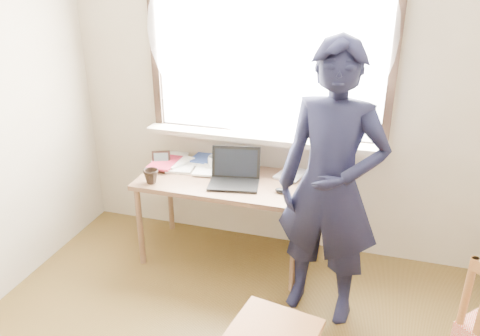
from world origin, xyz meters
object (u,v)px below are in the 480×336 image
(mug_white, at_px, (216,162))
(person, at_px, (330,187))
(mug_dark, at_px, (151,176))
(laptop, at_px, (235,175))
(desk, at_px, (225,187))

(mug_white, xyz_separation_m, person, (0.93, -0.55, 0.17))
(mug_dark, height_order, person, person)
(laptop, height_order, mug_dark, laptop)
(mug_white, relative_size, mug_dark, 1.19)
(laptop, relative_size, mug_dark, 3.59)
(laptop, relative_size, person, 0.22)
(mug_dark, bearing_deg, laptop, 17.97)
(desk, xyz_separation_m, laptop, (0.09, -0.03, 0.13))
(desk, height_order, mug_dark, mug_dark)
(mug_white, bearing_deg, mug_dark, -133.80)
(desk, relative_size, mug_dark, 11.33)
(desk, xyz_separation_m, mug_dark, (-0.49, -0.22, 0.12))
(laptop, relative_size, mug_white, 3.02)
(mug_white, height_order, person, person)
(desk, bearing_deg, mug_dark, -156.06)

